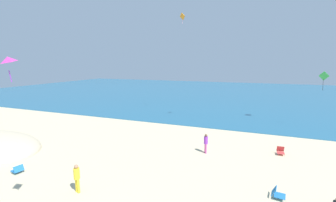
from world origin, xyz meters
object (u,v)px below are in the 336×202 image
at_px(beach_chair_far_right, 281,151).
at_px(kite_orange, 182,17).
at_px(person_2, 206,142).
at_px(beach_chair_far_left, 18,170).
at_px(beach_chair_near_camera, 277,193).
at_px(person_0, 77,176).
at_px(kite_magenta, 8,60).
at_px(kite_green, 324,76).

bearing_deg(beach_chair_far_right, kite_orange, -133.95).
bearing_deg(beach_chair_far_right, person_2, -72.31).
bearing_deg(beach_chair_far_left, beach_chair_far_right, -139.08).
distance_m(beach_chair_near_camera, person_0, 10.45).
xyz_separation_m(beach_chair_far_left, kite_magenta, (5.71, -3.66, 6.71)).
xyz_separation_m(beach_chair_far_left, kite_orange, (4.56, 19.65, 12.44)).
xyz_separation_m(beach_chair_near_camera, person_2, (-4.60, 4.49, 0.62)).
bearing_deg(kite_green, kite_magenta, -124.08).
bearing_deg(beach_chair_far_left, person_0, -173.11).
height_order(person_2, kite_magenta, kite_magenta).
distance_m(beach_chair_far_right, person_2, 5.68).
bearing_deg(beach_chair_near_camera, kite_orange, 129.96).
bearing_deg(beach_chair_far_right, beach_chair_near_camera, -7.58).
bearing_deg(person_2, person_0, -154.07).
distance_m(person_2, kite_green, 14.71).
relative_size(beach_chair_near_camera, kite_orange, 0.53).
height_order(beach_chair_far_left, kite_orange, kite_orange).
bearing_deg(person_2, kite_green, 16.84).
distance_m(person_0, kite_green, 23.71).
relative_size(beach_chair_near_camera, person_0, 0.47).
bearing_deg(kite_orange, kite_green, -7.99).
bearing_deg(person_0, kite_orange, -162.27).
bearing_deg(person_2, kite_magenta, -142.49).
relative_size(person_2, kite_green, 0.79).
distance_m(kite_orange, kite_magenta, 24.03).
height_order(beach_chair_far_left, person_0, person_0).
height_order(kite_orange, kite_magenta, kite_orange).
relative_size(beach_chair_far_right, person_0, 0.41).
xyz_separation_m(beach_chair_far_right, kite_green, (4.27, 8.31, 5.26)).
height_order(beach_chair_near_camera, kite_magenta, kite_magenta).
relative_size(person_0, kite_green, 0.82).
height_order(beach_chair_far_right, kite_magenta, kite_magenta).
xyz_separation_m(person_0, person_2, (5.31, 7.72, -0.03)).
bearing_deg(person_0, beach_chair_near_camera, 124.29).
height_order(beach_chair_near_camera, person_0, person_0).
bearing_deg(kite_magenta, kite_orange, 92.81).
bearing_deg(person_2, beach_chair_far_left, -174.13).
distance_m(person_0, kite_orange, 23.20).
bearing_deg(kite_green, kite_orange, 172.01).
xyz_separation_m(person_0, kite_magenta, (0.63, -3.33, 6.04)).
height_order(beach_chair_far_left, person_2, person_2).
bearing_deg(kite_green, person_2, -133.63).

